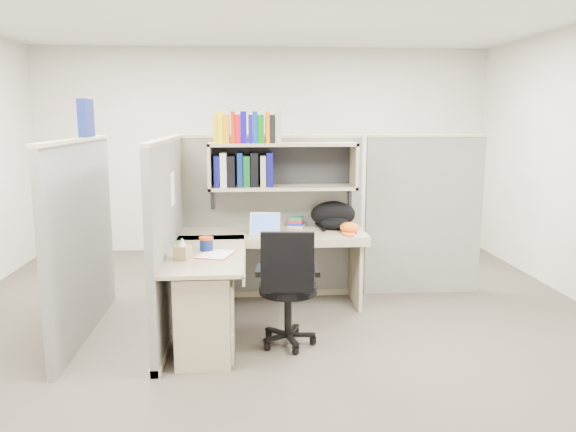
{
  "coord_description": "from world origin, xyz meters",
  "views": [
    {
      "loc": [
        -0.24,
        -4.6,
        1.8
      ],
      "look_at": [
        0.12,
        0.25,
        0.94
      ],
      "focal_mm": 35.0,
      "sensor_mm": 36.0,
      "label": 1
    }
  ],
  "objects": [
    {
      "name": "snack_canister",
      "position": [
        -0.57,
        -0.13,
        0.79
      ],
      "size": [
        0.11,
        0.11,
        0.11
      ],
      "color": "#0D1A51",
      "rests_on": "desk"
    },
    {
      "name": "tissue_box",
      "position": [
        -0.73,
        -0.41,
        0.81
      ],
      "size": [
        0.14,
        0.14,
        0.17
      ],
      "primitive_type": null,
      "rotation": [
        0.0,
        0.0,
        -0.34
      ],
      "color": "tan",
      "rests_on": "desk"
    },
    {
      "name": "loose_paper",
      "position": [
        -0.49,
        -0.26,
        0.73
      ],
      "size": [
        0.31,
        0.36,
        0.0
      ],
      "primitive_type": null,
      "rotation": [
        0.0,
        0.0,
        -0.31
      ],
      "color": "white",
      "rests_on": "desk"
    },
    {
      "name": "orange_cap",
      "position": [
        0.71,
        0.49,
        0.78
      ],
      "size": [
        0.23,
        0.25,
        0.1
      ],
      "primitive_type": null,
      "rotation": [
        0.0,
        0.0,
        -0.27
      ],
      "color": "orange",
      "rests_on": "desk"
    },
    {
      "name": "ground",
      "position": [
        0.0,
        0.0,
        0.0
      ],
      "size": [
        6.0,
        6.0,
        0.0
      ],
      "primitive_type": "plane",
      "color": "#38312B",
      "rests_on": "ground"
    },
    {
      "name": "mouse",
      "position": [
        0.2,
        0.36,
        0.75
      ],
      "size": [
        0.1,
        0.07,
        0.03
      ],
      "primitive_type": "ellipsoid",
      "rotation": [
        0.0,
        0.0,
        0.13
      ],
      "color": "#8FABCC",
      "rests_on": "desk"
    },
    {
      "name": "book_stack",
      "position": [
        0.24,
        0.83,
        0.78
      ],
      "size": [
        0.2,
        0.24,
        0.1
      ],
      "primitive_type": null,
      "rotation": [
        0.0,
        0.0,
        -0.26
      ],
      "color": "gray",
      "rests_on": "desk"
    },
    {
      "name": "backpack",
      "position": [
        0.6,
        0.71,
        0.86
      ],
      "size": [
        0.5,
        0.42,
        0.26
      ],
      "primitive_type": null,
      "rotation": [
        0.0,
        0.0,
        -0.2
      ],
      "color": "black",
      "rests_on": "desk"
    },
    {
      "name": "room_shell",
      "position": [
        0.0,
        0.0,
        1.62
      ],
      "size": [
        6.0,
        6.0,
        6.0
      ],
      "color": "#B7B1A5",
      "rests_on": "ground"
    },
    {
      "name": "paper_cup",
      "position": [
        -0.08,
        0.73,
        0.78
      ],
      "size": [
        0.09,
        0.09,
        0.1
      ],
      "primitive_type": "cylinder",
      "rotation": [
        0.0,
        0.0,
        0.34
      ],
      "color": "silver",
      "rests_on": "desk"
    },
    {
      "name": "task_chair",
      "position": [
        0.07,
        -0.41,
        0.34
      ],
      "size": [
        0.52,
        0.48,
        0.96
      ],
      "color": "black",
      "rests_on": "ground"
    },
    {
      "name": "cubicle",
      "position": [
        -0.37,
        0.45,
        0.91
      ],
      "size": [
        3.79,
        1.84,
        1.95
      ],
      "color": "slate",
      "rests_on": "ground"
    },
    {
      "name": "desk",
      "position": [
        -0.41,
        -0.29,
        0.44
      ],
      "size": [
        1.74,
        1.75,
        0.73
      ],
      "color": "tan",
      "rests_on": "ground"
    },
    {
      "name": "laptop",
      "position": [
        -0.09,
        0.44,
        0.83
      ],
      "size": [
        0.32,
        0.32,
        0.2
      ],
      "primitive_type": null,
      "rotation": [
        0.0,
        0.0,
        -0.12
      ],
      "color": "silver",
      "rests_on": "desk"
    }
  ]
}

